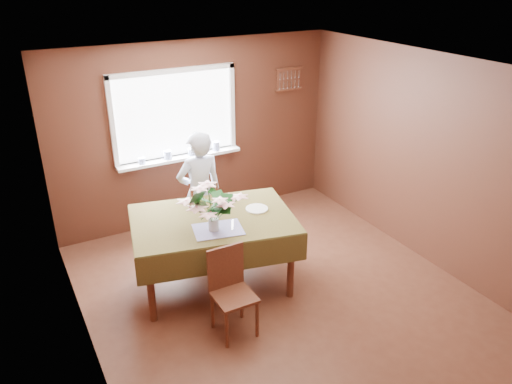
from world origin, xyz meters
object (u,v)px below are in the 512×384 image
chair_far (201,211)px  flower_bouquet (213,203)px  chair_near (230,287)px  dining_table (213,226)px  seated_woman (200,193)px

chair_far → flower_bouquet: bearing=65.1°
chair_near → dining_table: bearing=77.1°
chair_near → seated_woman: size_ratio=0.57×
dining_table → chair_near: 0.84m
seated_woman → flower_bouquet: bearing=75.1°
chair_near → flower_bouquet: 0.86m
seated_woman → flower_bouquet: (-0.28, -1.04, 0.37)m
dining_table → seated_woman: size_ratio=1.24×
chair_near → seated_woman: 1.63m
dining_table → chair_far: size_ratio=2.22×
dining_table → chair_far: (0.21, 0.87, -0.26)m
seated_woman → flower_bouquet: size_ratio=2.82×
chair_near → flower_bouquet: flower_bouquet is taller
seated_woman → flower_bouquet: seated_woman is taller
chair_near → flower_bouquet: size_ratio=1.60×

